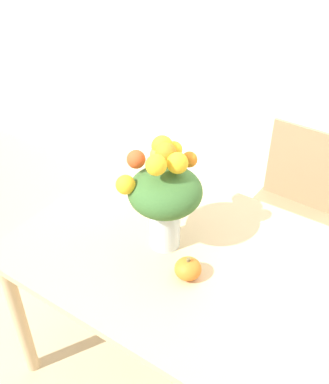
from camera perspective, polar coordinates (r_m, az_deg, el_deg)
ground_plane at (r=2.30m, az=2.20°, el=-21.19°), size 12.00×12.00×0.00m
wall_back at (r=2.34m, az=18.58°, el=20.08°), size 8.00×0.06×2.70m
dining_table at (r=1.79m, az=2.67°, el=-9.99°), size 1.30×0.91×0.75m
flower_vase at (r=1.60m, az=-0.10°, el=-0.07°), size 0.28×0.32×0.43m
pumpkin at (r=1.60m, az=3.00°, el=-9.70°), size 0.10×0.10×0.09m
dining_chair_near_window at (r=2.42m, az=15.42°, el=-2.44°), size 0.43×0.43×0.90m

